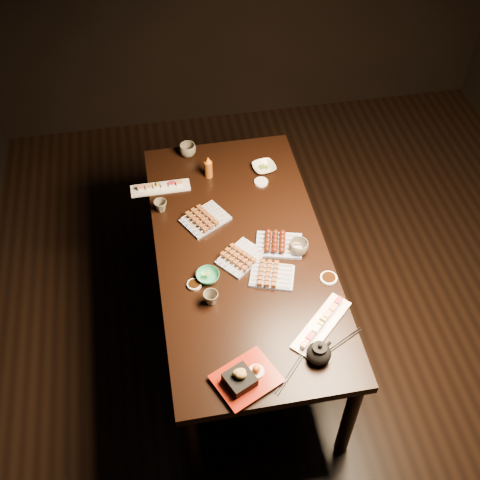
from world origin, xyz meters
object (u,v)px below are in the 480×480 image
Objects in this scene: edamame_bowl_cream at (264,168)px; yakitori_plate_right at (272,274)px; tempura_tray at (246,375)px; teacup_near_left at (211,298)px; teacup_far_left at (161,206)px; edamame_bowl_green at (208,276)px; dining_table at (242,292)px; sushi_platter_far at (160,186)px; yakitori_plate_center at (241,255)px; teacup_far_right at (188,150)px; teacup_mid_right at (299,247)px; yakitori_plate_left at (205,217)px; sushi_platter_near at (322,323)px; teapot at (319,352)px; condiment_bottle at (208,167)px.

yakitori_plate_right is at bearing -98.91° from edamame_bowl_cream.
teacup_near_left is (-0.09, 0.45, -0.02)m from tempura_tray.
edamame_bowl_cream is at bearing 19.90° from teacup_far_left.
teacup_near_left is at bearing -74.88° from teacup_far_left.
tempura_tray is at bearing -81.87° from edamame_bowl_green.
edamame_bowl_green is (-0.20, -0.16, 0.39)m from dining_table.
sushi_platter_far is 2.85× the size of edamame_bowl_green.
dining_table is at bearing 37.38° from yakitori_plate_center.
teacup_far_right reaches higher than edamame_bowl_green.
teacup_mid_right is (0.49, 0.09, 0.02)m from edamame_bowl_green.
sushi_platter_far is at bearing 96.75° from yakitori_plate_left.
teapot reaches higher than sushi_platter_near.
tempura_tray reaches higher than edamame_bowl_green.
teacup_far_right is (0.19, 0.27, 0.02)m from sushi_platter_far.
sushi_platter_near is 5.33× the size of teacup_far_left.
sushi_platter_far is (-0.67, 1.08, -0.00)m from sushi_platter_near.
teacup_far_left is 0.39m from condiment_bottle.
teacup_mid_right is at bearing 46.68° from sushi_platter_near.
sushi_platter_far reaches higher than dining_table.
sushi_platter_near is 1.20m from condiment_bottle.
edamame_bowl_green is (-0.19, -0.10, -0.01)m from yakitori_plate_center.
teacup_mid_right is 1.01× the size of teacup_far_right.
yakitori_plate_left is at bearing 126.00° from sushi_platter_far.
teacup_near_left reaches higher than teacup_far_left.
teacup_mid_right is (0.45, -0.32, 0.01)m from yakitori_plate_left.
edamame_bowl_cream is 0.67m from teacup_mid_right.
dining_table is 0.47m from edamame_bowl_green.
tempura_tray is at bearing -76.30° from teacup_far_left.
teacup_mid_right reaches higher than teacup_near_left.
teapot is (0.38, -0.95, 0.03)m from yakitori_plate_left.
condiment_bottle reaches higher than sushi_platter_near.
teacup_far_left is (-0.28, 1.13, -0.02)m from tempura_tray.
condiment_bottle is (0.10, -0.21, 0.03)m from teacup_far_right.
sushi_platter_far is at bearing 85.76° from teacup_far_left.
sushi_platter_near is 0.57m from yakitori_plate_center.
teacup_far_left is at bearing 149.70° from yakitori_plate_right.
condiment_bottle is at bearing 179.91° from edamame_bowl_cream.
sushi_platter_far is 0.30m from condiment_bottle.
edamame_bowl_green is at bearing 103.69° from sushi_platter_far.
sushi_platter_far is at bearing 82.29° from yakitori_plate_center.
condiment_bottle reaches higher than yakitori_plate_right.
yakitori_plate_center is at bearing 120.65° from sushi_platter_far.
edamame_bowl_cream is at bearing -0.09° from condiment_bottle.
yakitori_plate_left is 0.37m from condiment_bottle.
sushi_platter_near is 2.66× the size of condiment_bottle.
teacup_far_left is at bearing 83.83° from sushi_platter_near.
teapot is (0.24, -0.65, 0.03)m from yakitori_plate_center.
yakitori_plate_left is 2.37× the size of teacup_mid_right.
teacup_near_left reaches higher than edamame_bowl_cream.
condiment_bottle reaches higher than edamame_bowl_cream.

